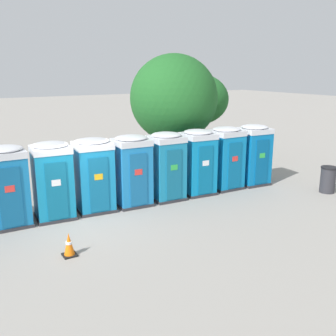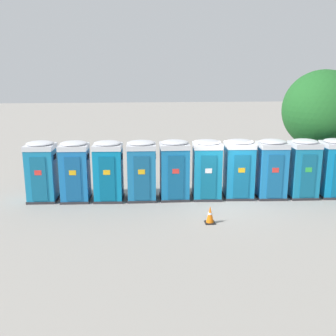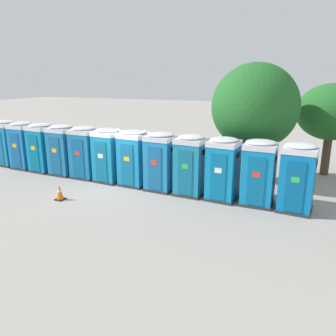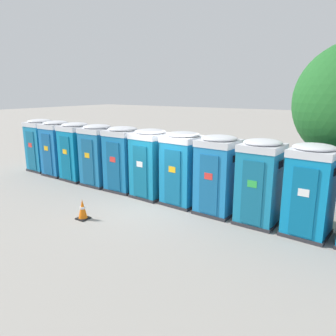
{
  "view_description": "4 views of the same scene",
  "coord_description": "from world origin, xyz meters",
  "px_view_note": "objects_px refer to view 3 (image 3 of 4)",
  "views": [
    {
      "loc": [
        -3.76,
        -11.81,
        4.78
      ],
      "look_at": [
        3.58,
        0.42,
        1.18
      ],
      "focal_mm": 42.0,
      "sensor_mm": 36.0,
      "label": 1
    },
    {
      "loc": [
        -3.88,
        -15.42,
        5.22
      ],
      "look_at": [
        -2.33,
        0.69,
        1.35
      ],
      "focal_mm": 42.0,
      "sensor_mm": 36.0,
      "label": 2
    },
    {
      "loc": [
        7.86,
        -12.05,
        4.72
      ],
      "look_at": [
        2.44,
        0.47,
        1.01
      ],
      "focal_mm": 35.0,
      "sensor_mm": 36.0,
      "label": 3
    },
    {
      "loc": [
        6.38,
        -8.8,
        3.9
      ],
      "look_at": [
        0.12,
        0.58,
        1.21
      ],
      "focal_mm": 35.0,
      "sensor_mm": 36.0,
      "label": 4
    }
  ],
  "objects_px": {
    "traffic_cone": "(60,192)",
    "portapotty_0": "(7,143)",
    "portapotty_4": "(85,152)",
    "portapotty_8": "(191,165)",
    "street_tree_0": "(255,107)",
    "portapotty_9": "(223,169)",
    "portapotty_3": "(63,150)",
    "street_tree_1": "(332,112)",
    "portapotty_7": "(161,161)",
    "portapotty_1": "(24,145)",
    "portapotty_5": "(109,155)",
    "portapotty_10": "(259,172)",
    "portapotty_2": "(42,147)",
    "portapotty_11": "(298,177)",
    "portapotty_6": "(134,158)"
  },
  "relations": [
    {
      "from": "portapotty_1",
      "to": "portapotty_11",
      "type": "relative_size",
      "value": 1.0
    },
    {
      "from": "portapotty_6",
      "to": "portapotty_8",
      "type": "distance_m",
      "value": 2.78
    },
    {
      "from": "portapotty_6",
      "to": "portapotty_9",
      "type": "bearing_deg",
      "value": -3.34
    },
    {
      "from": "portapotty_2",
      "to": "portapotty_6",
      "type": "bearing_deg",
      "value": -1.6
    },
    {
      "from": "portapotty_6",
      "to": "street_tree_1",
      "type": "bearing_deg",
      "value": 33.53
    },
    {
      "from": "portapotty_3",
      "to": "traffic_cone",
      "type": "xyz_separation_m",
      "value": [
        2.34,
        -3.04,
        -0.97
      ]
    },
    {
      "from": "traffic_cone",
      "to": "portapotty_0",
      "type": "bearing_deg",
      "value": 153.15
    },
    {
      "from": "street_tree_0",
      "to": "portapotty_9",
      "type": "bearing_deg",
      "value": -102.83
    },
    {
      "from": "street_tree_1",
      "to": "portapotty_4",
      "type": "bearing_deg",
      "value": -154.16
    },
    {
      "from": "portapotty_3",
      "to": "portapotty_8",
      "type": "xyz_separation_m",
      "value": [
        6.94,
        -0.31,
        0.0
      ]
    },
    {
      "from": "traffic_cone",
      "to": "portapotty_6",
      "type": "bearing_deg",
      "value": 58.01
    },
    {
      "from": "portapotty_0",
      "to": "portapotty_4",
      "type": "height_order",
      "value": "same"
    },
    {
      "from": "portapotty_5",
      "to": "portapotty_10",
      "type": "relative_size",
      "value": 1.0
    },
    {
      "from": "portapotty_4",
      "to": "portapotty_8",
      "type": "bearing_deg",
      "value": -2.97
    },
    {
      "from": "portapotty_0",
      "to": "portapotty_2",
      "type": "distance_m",
      "value": 2.78
    },
    {
      "from": "portapotty_4",
      "to": "portapotty_9",
      "type": "xyz_separation_m",
      "value": [
        6.94,
        -0.34,
        0.0
      ]
    },
    {
      "from": "street_tree_0",
      "to": "traffic_cone",
      "type": "bearing_deg",
      "value": -140.34
    },
    {
      "from": "portapotty_8",
      "to": "street_tree_0",
      "type": "height_order",
      "value": "street_tree_0"
    },
    {
      "from": "portapotty_3",
      "to": "portapotty_6",
      "type": "relative_size",
      "value": 1.0
    },
    {
      "from": "portapotty_4",
      "to": "street_tree_1",
      "type": "bearing_deg",
      "value": 25.84
    },
    {
      "from": "portapotty_3",
      "to": "street_tree_0",
      "type": "distance_m",
      "value": 9.57
    },
    {
      "from": "portapotty_9",
      "to": "street_tree_0",
      "type": "xyz_separation_m",
      "value": [
        0.64,
        2.82,
        2.23
      ]
    },
    {
      "from": "portapotty_3",
      "to": "traffic_cone",
      "type": "distance_m",
      "value": 3.96
    },
    {
      "from": "portapotty_0",
      "to": "street_tree_1",
      "type": "relative_size",
      "value": 0.56
    },
    {
      "from": "portapotty_1",
      "to": "portapotty_7",
      "type": "height_order",
      "value": "same"
    },
    {
      "from": "portapotty_0",
      "to": "portapotty_7",
      "type": "relative_size",
      "value": 1.0
    },
    {
      "from": "portapotty_2",
      "to": "street_tree_0",
      "type": "distance_m",
      "value": 10.87
    },
    {
      "from": "portapotty_2",
      "to": "portapotty_5",
      "type": "bearing_deg",
      "value": -1.8
    },
    {
      "from": "street_tree_0",
      "to": "traffic_cone",
      "type": "xyz_separation_m",
      "value": [
        -6.63,
        -5.5,
        -3.21
      ]
    },
    {
      "from": "portapotty_9",
      "to": "portapotty_2",
      "type": "bearing_deg",
      "value": 177.65
    },
    {
      "from": "portapotty_1",
      "to": "portapotty_10",
      "type": "xyz_separation_m",
      "value": [
        12.5,
        -0.47,
        -0.0
      ]
    },
    {
      "from": "portapotty_0",
      "to": "portapotty_4",
      "type": "distance_m",
      "value": 5.56
    },
    {
      "from": "portapotty_0",
      "to": "portapotty_1",
      "type": "height_order",
      "value": "same"
    },
    {
      "from": "portapotty_2",
      "to": "street_tree_1",
      "type": "height_order",
      "value": "street_tree_1"
    },
    {
      "from": "portapotty_2",
      "to": "portapotty_8",
      "type": "distance_m",
      "value": 8.34
    },
    {
      "from": "portapotty_9",
      "to": "street_tree_0",
      "type": "relative_size",
      "value": 0.47
    },
    {
      "from": "portapotty_3",
      "to": "portapotty_7",
      "type": "height_order",
      "value": "same"
    },
    {
      "from": "street_tree_0",
      "to": "portapotty_2",
      "type": "bearing_deg",
      "value": -166.87
    },
    {
      "from": "portapotty_2",
      "to": "portapotty_3",
      "type": "xyz_separation_m",
      "value": [
        1.39,
        -0.04,
        -0.0
      ]
    },
    {
      "from": "portapotty_5",
      "to": "portapotty_7",
      "type": "height_order",
      "value": "same"
    },
    {
      "from": "portapotty_0",
      "to": "traffic_cone",
      "type": "distance_m",
      "value": 7.36
    },
    {
      "from": "portapotty_1",
      "to": "portapotty_7",
      "type": "relative_size",
      "value": 1.0
    },
    {
      "from": "traffic_cone",
      "to": "portapotty_5",
      "type": "bearing_deg",
      "value": 81.58
    },
    {
      "from": "portapotty_1",
      "to": "portapotty_6",
      "type": "xyz_separation_m",
      "value": [
        6.95,
        -0.23,
        -0.0
      ]
    },
    {
      "from": "portapotty_9",
      "to": "portapotty_11",
      "type": "distance_m",
      "value": 2.78
    },
    {
      "from": "portapotty_7",
      "to": "portapotty_9",
      "type": "xyz_separation_m",
      "value": [
        2.78,
        -0.12,
        0.0
      ]
    },
    {
      "from": "portapotty_7",
      "to": "portapotty_10",
      "type": "xyz_separation_m",
      "value": [
        4.17,
        -0.11,
        -0.0
      ]
    },
    {
      "from": "portapotty_2",
      "to": "portapotty_9",
      "type": "bearing_deg",
      "value": -2.35
    },
    {
      "from": "portapotty_10",
      "to": "traffic_cone",
      "type": "distance_m",
      "value": 7.92
    },
    {
      "from": "portapotty_9",
      "to": "portapotty_11",
      "type": "bearing_deg",
      "value": -2.28
    }
  ]
}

